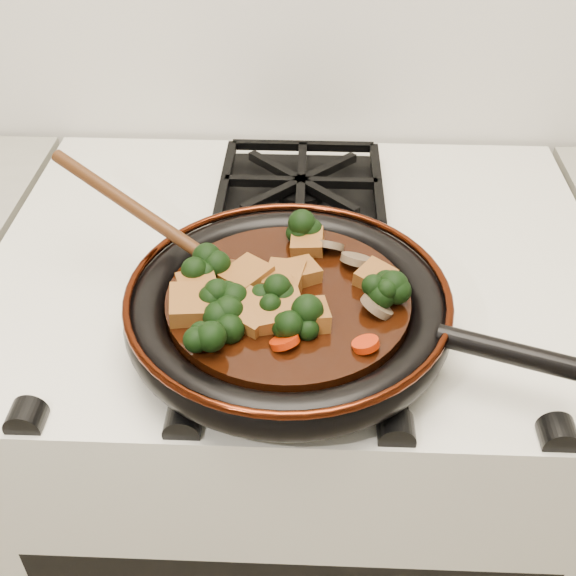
{
  "coord_description": "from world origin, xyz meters",
  "views": [
    {
      "loc": [
        0.02,
        0.97,
        1.43
      ],
      "look_at": [
        -0.01,
        1.54,
        0.97
      ],
      "focal_mm": 45.0,
      "sensor_mm": 36.0,
      "label": 1
    }
  ],
  "objects": [
    {
      "name": "stove",
      "position": [
        0.0,
        1.69,
        0.45
      ],
      "size": [
        0.76,
        0.6,
        0.9
      ],
      "primitive_type": "cube",
      "color": "silver",
      "rests_on": "ground"
    },
    {
      "name": "burner_grate_front",
      "position": [
        0.0,
        1.55,
        0.91
      ],
      "size": [
        0.23,
        0.23,
        0.03
      ],
      "primitive_type": null,
      "color": "black",
      "rests_on": "stove"
    },
    {
      "name": "burner_grate_back",
      "position": [
        0.0,
        1.83,
        0.91
      ],
      "size": [
        0.23,
        0.23,
        0.03
      ],
      "primitive_type": null,
      "color": "black",
      "rests_on": "stove"
    },
    {
      "name": "skillet",
      "position": [
        -0.0,
        1.54,
        0.94
      ],
      "size": [
        0.45,
        0.34,
        0.05
      ],
      "rotation": [
        0.0,
        0.0,
        -0.33
      ],
      "color": "black",
      "rests_on": "burner_grate_front"
    },
    {
      "name": "braising_sauce",
      "position": [
        -0.01,
        1.54,
        0.95
      ],
      "size": [
        0.25,
        0.25,
        0.02
      ],
      "primitive_type": "cylinder",
      "color": "black",
      "rests_on": "skillet"
    },
    {
      "name": "tofu_cube_0",
      "position": [
        0.01,
        1.5,
        0.97
      ],
      "size": [
        0.05,
        0.05,
        0.03
      ],
      "primitive_type": "cube",
      "rotation": [
        0.04,
        0.1,
        1.75
      ],
      "color": "brown",
      "rests_on": "braising_sauce"
    },
    {
      "name": "tofu_cube_1",
      "position": [
        -0.1,
        1.53,
        0.97
      ],
      "size": [
        0.05,
        0.05,
        0.03
      ],
      "primitive_type": "cube",
      "rotation": [
        -0.05,
        -0.02,
        1.9
      ],
      "color": "brown",
      "rests_on": "braising_sauce"
    },
    {
      "name": "tofu_cube_2",
      "position": [
        -0.05,
        1.56,
        0.97
      ],
      "size": [
        0.06,
        0.06,
        0.03
      ],
      "primitive_type": "cube",
      "rotation": [
        -0.11,
        0.08,
        2.41
      ],
      "color": "brown",
      "rests_on": "braising_sauce"
    },
    {
      "name": "tofu_cube_3",
      "position": [
        -0.01,
        1.56,
        0.97
      ],
      "size": [
        0.05,
        0.05,
        0.03
      ],
      "primitive_type": "cube",
      "rotation": [
        -0.08,
        0.06,
        2.95
      ],
      "color": "brown",
      "rests_on": "braising_sauce"
    },
    {
      "name": "tofu_cube_4",
      "position": [
        -0.1,
        1.51,
        0.97
      ],
      "size": [
        0.05,
        0.05,
        0.03
      ],
      "primitive_type": "cube",
      "rotation": [
        0.05,
        0.05,
        0.15
      ],
      "color": "brown",
      "rests_on": "braising_sauce"
    },
    {
      "name": "tofu_cube_5",
      "position": [
        -0.01,
        1.5,
        0.97
      ],
      "size": [
        0.06,
        0.06,
        0.03
      ],
      "primitive_type": "cube",
      "rotation": [
        -0.08,
        -0.12,
        1.82
      ],
      "color": "brown",
      "rests_on": "braising_sauce"
    },
    {
      "name": "tofu_cube_6",
      "position": [
        0.01,
        1.62,
        0.97
      ],
      "size": [
        0.04,
        0.04,
        0.03
      ],
      "primitive_type": "cube",
      "rotation": [
        -0.09,
        -0.12,
        1.53
      ],
      "color": "brown",
      "rests_on": "braising_sauce"
    },
    {
      "name": "tofu_cube_7",
      "position": [
        0.01,
        1.57,
        0.97
      ],
      "size": [
        0.05,
        0.05,
        0.02
      ],
      "primitive_type": "cube",
      "rotation": [
        -0.03,
        0.08,
        0.48
      ],
      "color": "brown",
      "rests_on": "braising_sauce"
    },
    {
      "name": "tofu_cube_8",
      "position": [
        0.0,
        1.5,
        0.97
      ],
      "size": [
        0.05,
        0.05,
        0.03
      ],
      "primitive_type": "cube",
      "rotation": [
        -0.08,
        -0.08,
        0.57
      ],
      "color": "brown",
      "rests_on": "braising_sauce"
    },
    {
      "name": "tofu_cube_9",
      "position": [
        0.08,
        1.56,
        0.97
      ],
      "size": [
        0.05,
        0.05,
        0.03
      ],
      "primitive_type": "cube",
      "rotation": [
        0.11,
        -0.06,
        0.95
      ],
      "color": "brown",
      "rests_on": "braising_sauce"
    },
    {
      "name": "tofu_cube_10",
      "position": [
        -0.04,
        1.5,
        0.97
      ],
      "size": [
        0.06,
        0.06,
        0.03
      ],
      "primitive_type": "cube",
      "rotation": [
        -0.11,
        -0.08,
        2.55
      ],
      "color": "brown",
      "rests_on": "braising_sauce"
    },
    {
      "name": "broccoli_floret_0",
      "position": [
        0.01,
        1.63,
        0.97
      ],
      "size": [
        0.07,
        0.08,
        0.07
      ],
      "primitive_type": null,
      "rotation": [
        -0.02,
        -0.19,
        1.7
      ],
      "color": "black",
      "rests_on": "braising_sauce"
    },
    {
      "name": "broccoli_floret_1",
      "position": [
        0.0,
        1.49,
        0.97
      ],
      "size": [
        0.09,
        0.09,
        0.06
      ],
      "primitive_type": null,
      "rotation": [
        0.2,
        0.01,
        0.68
      ],
      "color": "black",
      "rests_on": "braising_sauce"
    },
    {
      "name": "broccoli_floret_2",
      "position": [
        -0.09,
        1.56,
        0.97
      ],
      "size": [
        0.08,
        0.08,
        0.05
      ],
      "primitive_type": null,
      "rotation": [
        0.01,
        -0.01,
        2.61
      ],
      "color": "black",
      "rests_on": "braising_sauce"
    },
    {
      "name": "broccoli_floret_3",
      "position": [
        -0.07,
        1.52,
        0.97
      ],
      "size": [
        0.09,
        0.08,
        0.07
      ],
      "primitive_type": null,
      "rotation": [
        0.09,
        -0.22,
        0.34
      ],
      "color": "black",
      "rests_on": "braising_sauce"
    },
    {
      "name": "broccoli_floret_4",
      "position": [
        0.09,
        1.53,
        0.97
      ],
      "size": [
        0.08,
        0.09,
        0.07
      ],
      "primitive_type": null,
      "rotation": [
        0.21,
        0.16,
        2.72
      ],
      "color": "black",
      "rests_on": "braising_sauce"
    },
    {
      "name": "broccoli_floret_5",
      "position": [
        -0.02,
        1.52,
        0.97
      ],
      "size": [
        0.07,
        0.07,
        0.06
      ],
      "primitive_type": null,
      "rotation": [
        -0.08,
        0.09,
        1.67
      ],
      "color": "black",
      "rests_on": "braising_sauce"
    },
    {
      "name": "broccoli_floret_6",
      "position": [
        -0.07,
        1.46,
        0.97
      ],
      "size": [
        0.08,
        0.08,
        0.06
      ],
      "primitive_type": null,
      "rotation": [
        -0.17,
        0.01,
        1.07
      ],
      "color": "black",
      "rests_on": "braising_sauce"
    },
    {
      "name": "broccoli_floret_7",
      "position": [
        -0.06,
        1.49,
        0.97
      ],
      "size": [
        0.09,
        0.09,
        0.06
      ],
      "primitive_type": null,
      "rotation": [
        -0.19,
        -0.06,
        2.09
      ],
      "color": "black",
      "rests_on": "braising_sauce"
    },
    {
      "name": "carrot_coin_0",
      "position": [
        -0.07,
        1.49,
        0.96
      ],
      "size": [
        0.03,
        0.03,
        0.02
      ],
      "primitive_type": "cylinder",
      "rotation": [
        0.25,
        0.08,
        0.0
      ],
      "color": "#B72305",
      "rests_on": "braising_sauce"
    },
    {
      "name": "carrot_coin_1",
      "position": [
        -0.02,
        1.53,
        0.96
      ],
      "size": [
        0.03,
        0.03,
        0.01
      ],
      "primitive_type": "cylinder",
      "rotation": [
        0.1,
        -0.1,
        0.0
      ],
      "color": "#B72305",
      "rests_on": "braising_sauce"
    },
    {
      "name": "carrot_coin_2",
      "position": [
        -0.01,
        1.47,
        0.96
      ],
      "size": [
        0.03,
        0.03,
        0.02
      ],
      "primitive_type": "cylinder",
      "rotation": [
        -0.35,
        -0.34,
        0.0
      ],
      "color": "#B72305",
      "rests_on": "braising_sauce"
    },
    {
      "name": "carrot_coin_3",
      "position": [
        0.07,
        1.46,
        0.96
      ],
      "size": [
        0.03,
        0.03,
        0.02
      ],
      "primitive_type": "cylinder",
      "rotation": [
        -0.21,
        -0.28,
        0.0
      ],
      "color": "#B72305",
      "rests_on": "braising_sauce"
    },
    {
      "name": "mushroom_slice_0",
      "position": [
        0.08,
        1.52,
        0.97
      ],
      "size": [
        0.04,
        0.05,
        0.03
      ],
      "primitive_type": "cylinder",
      "rotation": [
        0.64,
        0.0,
        2.0
      ],
      "color": "brown",
      "rests_on": "braising_sauce"
    },
    {
      "name": "mushroom_slice_1",
      "position": [
        0.04,
        1.62,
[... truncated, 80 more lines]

